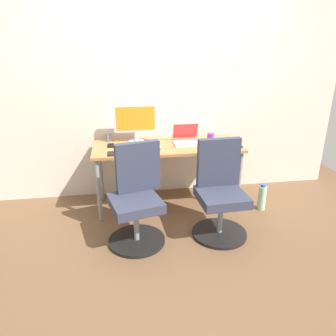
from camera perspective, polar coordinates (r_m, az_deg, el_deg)
name	(u,v)px	position (r m, az deg, el deg)	size (l,w,h in m)	color
ground_plane	(167,203)	(3.81, -0.12, -6.34)	(5.28, 5.28, 0.00)	brown
back_wall	(162,88)	(3.80, -1.08, 14.25)	(4.40, 0.04, 2.60)	silver
desk	(167,151)	(3.55, -0.12, 3.08)	(1.63, 0.64, 0.72)	#B77542
office_chair_left	(137,199)	(2.98, -5.68, -5.62)	(0.54, 0.54, 0.94)	black
office_chair_right	(220,193)	(3.12, 9.34, -4.52)	(0.54, 0.54, 0.94)	black
water_bottle_on_floor	(262,197)	(3.77, 16.57, -5.11)	(0.09, 0.09, 0.31)	#A5D8B2
desktop_monitor	(136,121)	(3.60, -5.85, 8.49)	(0.48, 0.18, 0.43)	silver
open_laptop	(187,138)	(3.61, 3.40, 5.38)	(0.31, 0.29, 0.22)	silver
keyboard_by_monitor	(136,153)	(3.26, -5.84, 2.73)	(0.34, 0.12, 0.02)	silver
keyboard_by_laptop	(226,146)	(3.52, 10.41, 3.87)	(0.34, 0.12, 0.02)	#2D2D2D
mouse_by_monitor	(159,147)	(3.42, -1.58, 3.83)	(0.06, 0.10, 0.03)	#B7B7B7
mouse_by_laptop	(220,142)	(3.64, 9.26, 4.66)	(0.06, 0.10, 0.03)	#2D2D2D
coffee_mug	(211,137)	(3.72, 7.68, 5.55)	(0.08, 0.08, 0.09)	purple
pen_cup	(109,137)	(3.73, -10.65, 5.54)	(0.07, 0.07, 0.10)	slate
phone_near_laptop	(111,145)	(3.56, -10.28, 4.01)	(0.07, 0.14, 0.01)	black
phone_near_monitor	(111,154)	(3.28, -10.24, 2.54)	(0.07, 0.14, 0.01)	black
notebook	(136,147)	(3.44, -5.74, 3.77)	(0.21, 0.15, 0.03)	red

